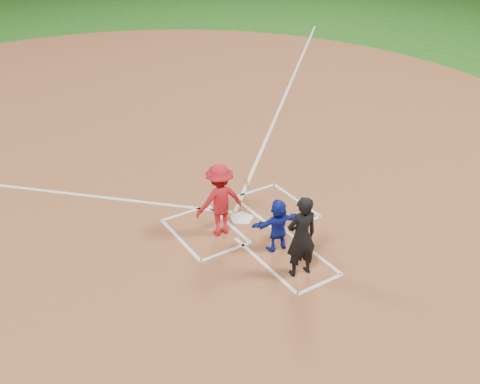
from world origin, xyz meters
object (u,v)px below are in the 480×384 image
home_plate (242,218)px  catcher (278,225)px  batter_at_plate (220,200)px  umpire (301,237)px

home_plate → catcher: size_ratio=0.51×
home_plate → batter_at_plate: bearing=17.8°
home_plate → umpire: size_ratio=0.35×
catcher → umpire: bearing=90.3°
catcher → batter_at_plate: (-0.70, 1.17, 0.24)m
catcher → batter_at_plate: 1.38m
batter_at_plate → catcher: bearing=-59.1°
catcher → umpire: 0.96m
home_plate → catcher: catcher is taller
batter_at_plate → umpire: bearing=-74.5°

